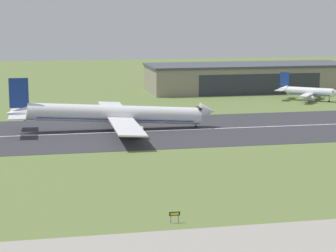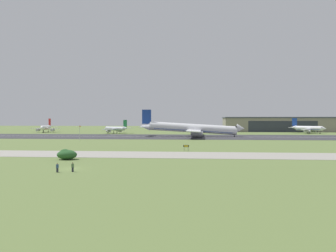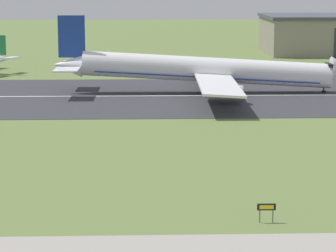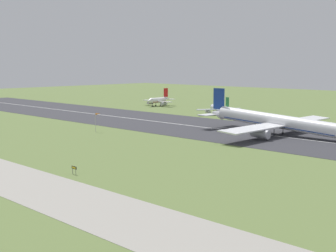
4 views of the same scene
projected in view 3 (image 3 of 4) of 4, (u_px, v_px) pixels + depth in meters
The scene contains 5 objects.
ground_plane at pixel (58, 170), 92.60m from camera, with size 664.14×664.14×0.00m, color olive.
runway_strip at pixel (89, 96), 149.72m from camera, with size 424.14×49.51×0.06m, color #333338.
runway_centreline at pixel (89, 96), 149.72m from camera, with size 381.73×0.70×0.01m, color silver.
airplane_landing at pixel (205, 70), 153.20m from camera, with size 58.18×59.19×14.98m.
runway_sign at pixel (266, 208), 72.64m from camera, with size 1.72×0.13×1.80m.
Camera 3 is at (9.68, -32.28, 22.19)m, focal length 85.00 mm.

